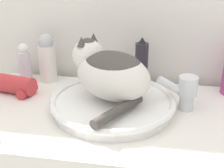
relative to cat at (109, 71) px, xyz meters
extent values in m
cylinder|color=white|center=(0.01, 0.00, -0.11)|extent=(0.37, 0.37, 0.03)
torus|color=white|center=(0.01, 0.00, -0.09)|extent=(0.39, 0.39, 0.02)
ellipsoid|color=silver|center=(0.01, 0.00, -0.01)|extent=(0.29, 0.27, 0.14)
ellipsoid|color=#47423D|center=(0.01, 0.00, 0.03)|extent=(0.22, 0.21, 0.06)
sphere|color=silver|center=(-0.07, 0.04, 0.03)|extent=(0.10, 0.10, 0.10)
sphere|color=#47423D|center=(-0.07, 0.04, 0.06)|extent=(0.05, 0.05, 0.05)
cone|color=#47423D|center=(-0.06, 0.07, 0.08)|extent=(0.03, 0.03, 0.03)
cone|color=#47423D|center=(-0.09, 0.02, 0.08)|extent=(0.03, 0.03, 0.03)
cylinder|color=#47423D|center=(0.05, -0.11, -0.07)|extent=(0.12, 0.19, 0.03)
cylinder|color=silver|center=(0.24, 0.04, -0.10)|extent=(0.04, 0.04, 0.05)
cylinder|color=silver|center=(0.19, 0.03, -0.05)|extent=(0.11, 0.04, 0.07)
cylinder|color=silver|center=(0.24, 0.04, -0.05)|extent=(0.06, 0.06, 0.06)
cylinder|color=silver|center=(-0.36, 0.19, -0.07)|extent=(0.05, 0.05, 0.11)
sphere|color=white|center=(-0.36, 0.19, -0.01)|extent=(0.04, 0.04, 0.04)
cylinder|color=#28232D|center=(0.08, 0.19, -0.05)|extent=(0.05, 0.05, 0.16)
cone|color=black|center=(0.08, 0.19, 0.05)|extent=(0.03, 0.03, 0.02)
cylinder|color=white|center=(-0.27, 0.19, -0.06)|extent=(0.06, 0.06, 0.14)
sphere|color=#B7B7BC|center=(-0.27, 0.19, 0.03)|extent=(0.06, 0.06, 0.06)
cylinder|color=#C63338|center=(-0.34, 0.06, -0.09)|extent=(0.15, 0.09, 0.06)
cylinder|color=#C63338|center=(-0.30, 0.05, -0.11)|extent=(0.05, 0.09, 0.03)
camera|label=1|loc=(0.16, -0.85, 0.33)|focal=50.00mm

